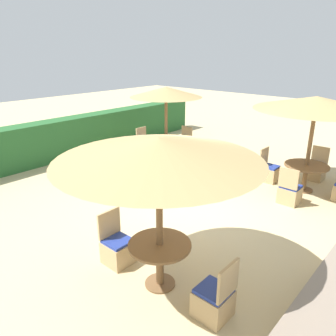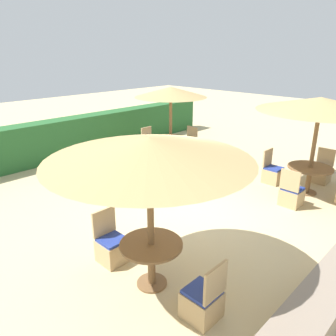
# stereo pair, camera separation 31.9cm
# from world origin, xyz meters

# --- Properties ---
(ground_plane) EXTENTS (40.00, 40.00, 0.00)m
(ground_plane) POSITION_xyz_m (0.00, 0.00, 0.00)
(ground_plane) COLOR #C6B284
(hedge_row) EXTENTS (13.00, 0.70, 1.32)m
(hedge_row) POSITION_xyz_m (0.00, 5.66, 0.66)
(hedge_row) COLOR #28602D
(hedge_row) RESTS_ON ground_plane
(parasol_front_right) EXTENTS (2.97, 2.97, 2.45)m
(parasol_front_right) POSITION_xyz_m (2.95, -1.57, 2.29)
(parasol_front_right) COLOR brown
(parasol_front_right) RESTS_ON ground_plane
(round_table_front_right) EXTENTS (1.10, 1.10, 0.71)m
(round_table_front_right) POSITION_xyz_m (2.95, -1.57, 0.57)
(round_table_front_right) COLOR brown
(round_table_front_right) RESTS_ON ground_plane
(patio_chair_front_right_west) EXTENTS (0.46, 0.46, 0.93)m
(patio_chair_front_right_west) POSITION_xyz_m (1.95, -1.58, 0.26)
(patio_chair_front_right_west) COLOR tan
(patio_chair_front_right_west) RESTS_ON ground_plane
(patio_chair_front_right_east) EXTENTS (0.46, 0.46, 0.93)m
(patio_chair_front_right_east) POSITION_xyz_m (3.95, -1.52, 0.26)
(patio_chair_front_right_east) COLOR tan
(patio_chair_front_right_east) RESTS_ON ground_plane
(patio_chair_front_right_north) EXTENTS (0.46, 0.46, 0.93)m
(patio_chair_front_right_north) POSITION_xyz_m (2.96, -0.57, 0.26)
(patio_chair_front_right_north) COLOR tan
(patio_chair_front_right_north) RESTS_ON ground_plane
(parasol_back_right) EXTENTS (2.30, 2.30, 2.41)m
(parasol_back_right) POSITION_xyz_m (2.46, 2.87, 2.23)
(parasol_back_right) COLOR brown
(parasol_back_right) RESTS_ON ground_plane
(round_table_back_right) EXTENTS (1.04, 1.04, 0.75)m
(round_table_back_right) POSITION_xyz_m (2.46, 2.87, 0.59)
(round_table_back_right) COLOR brown
(round_table_back_right) RESTS_ON ground_plane
(patio_chair_back_right_west) EXTENTS (0.46, 0.46, 0.93)m
(patio_chair_back_right_west) POSITION_xyz_m (1.48, 2.81, 0.26)
(patio_chair_back_right_west) COLOR tan
(patio_chair_back_right_west) RESTS_ON ground_plane
(patio_chair_back_right_north) EXTENTS (0.46, 0.46, 0.93)m
(patio_chair_back_right_north) POSITION_xyz_m (2.44, 3.85, 0.26)
(patio_chair_back_right_north) COLOR tan
(patio_chair_back_right_north) RESTS_ON ground_plane
(patio_chair_back_right_east) EXTENTS (0.46, 0.46, 0.93)m
(patio_chair_back_right_east) POSITION_xyz_m (3.45, 2.93, 0.26)
(patio_chair_back_right_east) COLOR tan
(patio_chair_back_right_east) RESTS_ON ground_plane
(parasol_front_left) EXTENTS (2.92, 2.92, 2.39)m
(parasol_front_left) POSITION_xyz_m (-2.27, -1.25, 2.22)
(parasol_front_left) COLOR brown
(parasol_front_left) RESTS_ON ground_plane
(round_table_front_left) EXTENTS (0.97, 0.97, 0.74)m
(round_table_front_left) POSITION_xyz_m (-2.27, -1.25, 0.56)
(round_table_front_left) COLOR brown
(round_table_front_left) RESTS_ON ground_plane
(patio_chair_front_left_north) EXTENTS (0.46, 0.46, 0.93)m
(patio_chair_front_left_north) POSITION_xyz_m (-2.33, -0.30, 0.26)
(patio_chair_front_left_north) COLOR tan
(patio_chair_front_left_north) RESTS_ON ground_plane
(patio_chair_front_left_south) EXTENTS (0.46, 0.46, 0.93)m
(patio_chair_front_left_south) POSITION_xyz_m (-2.25, -2.25, 0.26)
(patio_chair_front_left_south) COLOR tan
(patio_chair_front_left_south) RESTS_ON ground_plane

